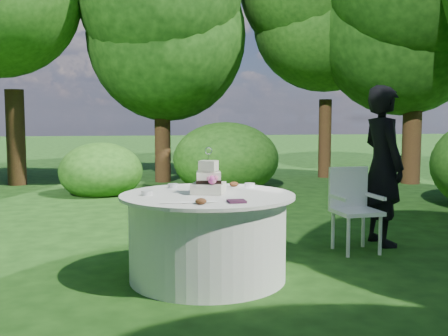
{
  "coord_description": "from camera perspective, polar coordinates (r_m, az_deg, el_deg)",
  "views": [
    {
      "loc": [
        -0.71,
        -4.57,
        1.44
      ],
      "look_at": [
        0.15,
        0.0,
        1.0
      ],
      "focal_mm": 42.0,
      "sensor_mm": 36.0,
      "label": 1
    }
  ],
  "objects": [
    {
      "name": "votives",
      "position": [
        4.94,
        -3.57,
        -2.17
      ],
      "size": [
        1.11,
        0.55,
        0.04
      ],
      "color": "silver",
      "rests_on": "table"
    },
    {
      "name": "table",
      "position": [
        4.75,
        -1.79,
        -7.4
      ],
      "size": [
        1.56,
        1.56,
        0.77
      ],
      "color": "white",
      "rests_on": "ground"
    },
    {
      "name": "feather_plume",
      "position": [
        4.18,
        -3.83,
        -3.75
      ],
      "size": [
        0.48,
        0.07,
        0.01
      ],
      "primitive_type": "ellipsoid",
      "color": "white",
      "rests_on": "table"
    },
    {
      "name": "petal_cups",
      "position": [
        4.64,
        -0.51,
        -2.59
      ],
      "size": [
        0.56,
        1.09,
        0.05
      ],
      "color": "#562D16",
      "rests_on": "table"
    },
    {
      "name": "guest",
      "position": [
        6.22,
        16.9,
        0.24
      ],
      "size": [
        0.47,
        0.68,
        1.81
      ],
      "primitive_type": "imported",
      "rotation": [
        0.0,
        0.0,
        1.62
      ],
      "color": "black",
      "rests_on": "ground"
    },
    {
      "name": "napkins",
      "position": [
        4.21,
        1.39,
        -3.64
      ],
      "size": [
        0.14,
        0.14,
        0.02
      ],
      "primitive_type": "cube",
      "color": "#401B34",
      "rests_on": "table"
    },
    {
      "name": "ground",
      "position": [
        4.85,
        -1.78,
        -11.88
      ],
      "size": [
        80.0,
        80.0,
        0.0
      ],
      "primitive_type": "plane",
      "color": "black",
      "rests_on": "ground"
    },
    {
      "name": "chair",
      "position": [
        5.89,
        13.85,
        -3.73
      ],
      "size": [
        0.49,
        0.48,
        0.91
      ],
      "color": "white",
      "rests_on": "ground"
    },
    {
      "name": "cake",
      "position": [
        4.69,
        -1.68,
        -1.42
      ],
      "size": [
        0.35,
        0.35,
        0.42
      ],
      "color": "beige",
      "rests_on": "table"
    }
  ]
}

